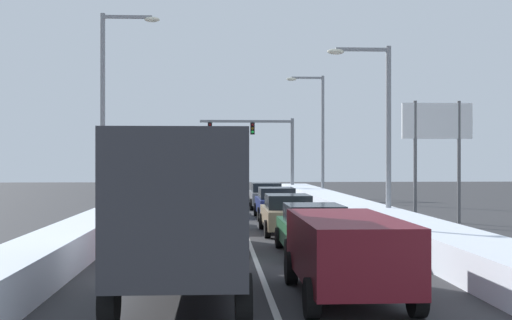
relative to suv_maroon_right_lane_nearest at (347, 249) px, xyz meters
The scene contains 19 objects.
ground_plane 11.52m from the suv_maroon_right_lane_nearest, 97.80° to the left, with size 124.27×124.27×0.00m, color #333335.
lane_stripe_between_right_lane_and_center_lane 16.25m from the suv_maroon_right_lane_nearest, 95.51° to the left, with size 0.14×52.58×0.01m, color silver.
snow_bank_right_shoulder 16.58m from the suv_maroon_right_lane_nearest, 76.95° to the left, with size 2.05×52.58×0.88m, color silver.
snow_bank_left_shoulder 17.55m from the suv_maroon_right_lane_nearest, 113.01° to the left, with size 1.51×52.58×0.91m, color silver.
suv_maroon_right_lane_nearest is the anchor object (origin of this frame).
sedan_green_right_lane_second 6.43m from the suv_maroon_right_lane_nearest, 87.93° to the left, with size 2.00×4.50×1.51m.
sedan_tan_right_lane_third 12.28m from the suv_maroon_right_lane_nearest, 89.70° to the left, with size 2.00×4.50×1.51m.
sedan_navy_right_lane_fourth 18.94m from the suv_maroon_right_lane_nearest, 89.38° to the left, with size 2.00×4.50×1.51m.
sedan_gray_right_lane_fifth 25.90m from the suv_maroon_right_lane_nearest, 89.55° to the left, with size 2.00×4.50×1.51m.
box_truck_center_lane_nearest 3.44m from the suv_maroon_right_lane_nearest, behind, with size 2.53×7.20×3.36m.
suv_red_center_lane_second 8.62m from the suv_maroon_right_lane_nearest, 111.01° to the left, with size 2.16×4.90×1.67m.
sedan_black_center_lane_third 15.34m from the suv_maroon_right_lane_nearest, 102.30° to the left, with size 2.00×4.50×1.51m.
sedan_silver_center_lane_fourth 21.91m from the suv_maroon_right_lane_nearest, 98.39° to the left, with size 2.00×4.50×1.51m.
suv_charcoal_center_lane_fifth 28.86m from the suv_maroon_right_lane_nearest, 96.59° to the left, with size 2.16×4.90×1.67m.
traffic_light_gantry 40.19m from the suv_maroon_right_lane_nearest, 88.55° to the left, with size 7.54×0.47×6.20m.
street_lamp_right_near 14.76m from the suv_maroon_right_lane_nearest, 73.69° to the left, with size 2.66×0.36×7.55m.
street_lamp_right_mid 33.42m from the suv_maroon_right_lane_nearest, 82.48° to the left, with size 2.66×0.36×8.73m.
street_lamp_left_mid 18.92m from the suv_maroon_right_lane_nearest, 113.94° to the left, with size 2.66×0.36×9.42m.
roadside_sign_right 17.80m from the suv_maroon_right_lane_nearest, 65.78° to the left, with size 3.20×0.16×5.50m.
Camera 1 is at (-1.07, -5.82, 2.83)m, focal length 47.13 mm.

